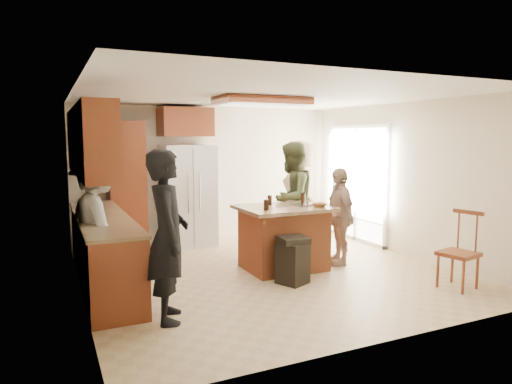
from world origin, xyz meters
name	(u,v)px	position (x,y,z in m)	size (l,w,h in m)	color
room_shell	(417,188)	(4.37, 1.64, 0.87)	(8.00, 5.20, 5.00)	tan
person_front_left	(168,236)	(-1.72, -1.11, 0.90)	(0.66, 0.48, 1.80)	black
person_behind_left	(292,199)	(0.80, 0.74, 0.93)	(0.91, 0.56, 1.86)	#3A4226
person_behind_right	(300,194)	(1.22, 1.18, 0.94)	(0.92, 0.60, 1.89)	tan
person_side_right	(339,216)	(1.19, -0.04, 0.74)	(0.87, 0.44, 1.48)	#A0816E
person_counter	(98,225)	(-2.29, 0.04, 0.87)	(1.12, 0.52, 1.74)	gray
left_cabinetry	(98,213)	(-2.24, 0.40, 0.96)	(0.64, 3.00, 2.30)	maroon
back_wall_units	(142,170)	(-1.33, 2.20, 1.38)	(1.80, 0.60, 2.45)	maroon
refrigerator	(188,196)	(-0.55, 2.12, 0.90)	(0.90, 0.76, 1.80)	white
kitchen_island	(284,237)	(0.29, 0.07, 0.47)	(1.28, 1.03, 0.93)	#9E4A28
island_items	(301,204)	(0.52, -0.02, 0.97)	(1.01, 0.63, 0.15)	silver
trash_bin	(293,260)	(0.07, -0.59, 0.32)	(0.45, 0.45, 0.63)	black
spindle_chair	(459,253)	(1.91, -1.65, 0.45)	(0.50, 0.50, 0.99)	maroon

